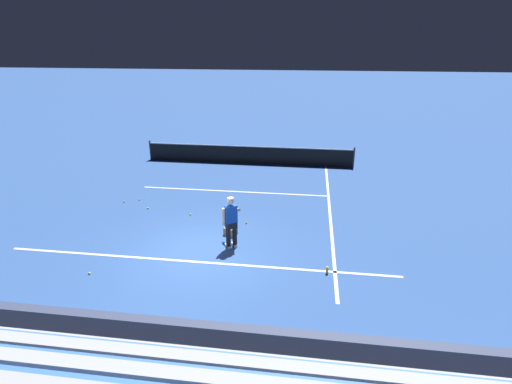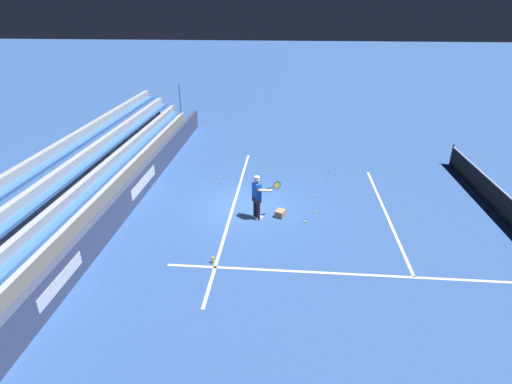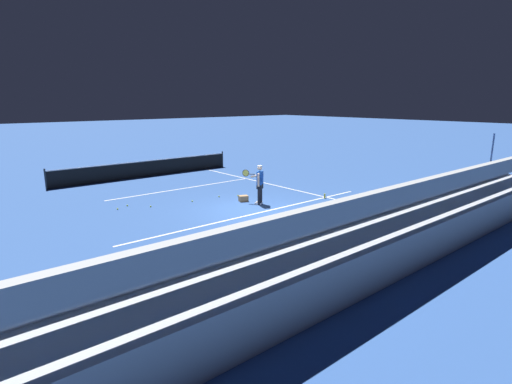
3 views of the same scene
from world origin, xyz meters
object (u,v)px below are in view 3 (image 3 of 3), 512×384
at_px(ball_box_cardboard, 243,198).
at_px(tennis_net, 147,168).
at_px(tennis_player, 259,184).
at_px(tennis_ball_far_right, 217,233).
at_px(tennis_ball_toward_net, 192,201).
at_px(tennis_ball_by_box, 238,196).
at_px(tennis_ball_stray_back, 219,196).
at_px(tennis_ball_far_left, 151,206).
at_px(tennis_ball_near_player, 127,205).
at_px(water_bottle, 325,196).
at_px(tennis_ball_on_baseline, 118,209).

relative_size(ball_box_cardboard, tennis_net, 0.04).
distance_m(tennis_player, tennis_net, 9.30).
height_order(ball_box_cardboard, tennis_ball_far_right, ball_box_cardboard).
height_order(tennis_player, tennis_ball_toward_net, tennis_player).
distance_m(tennis_ball_by_box, tennis_net, 7.56).
xyz_separation_m(tennis_ball_toward_net, tennis_ball_stray_back, (1.43, -0.04, 0.00)).
bearing_deg(tennis_ball_far_left, tennis_ball_far_right, -87.85).
relative_size(tennis_ball_near_player, water_bottle, 0.30).
xyz_separation_m(tennis_ball_stray_back, water_bottle, (3.61, -3.36, 0.08)).
bearing_deg(tennis_ball_far_right, tennis_net, 76.10).
bearing_deg(tennis_player, tennis_net, 95.44).
xyz_separation_m(tennis_player, tennis_ball_by_box, (0.19, 1.79, -0.86)).
bearing_deg(tennis_ball_toward_net, tennis_ball_far_left, 169.33).
relative_size(tennis_ball_far_right, tennis_net, 0.01).
bearing_deg(tennis_ball_near_player, tennis_player, -36.59).
bearing_deg(tennis_ball_by_box, tennis_ball_toward_net, 168.33).
height_order(tennis_player, ball_box_cardboard, tennis_player).
bearing_deg(tennis_net, ball_box_cardboard, -85.42).
bearing_deg(tennis_ball_toward_net, ball_box_cardboard, -37.13).
distance_m(tennis_ball_stray_back, tennis_ball_near_player, 4.14).
xyz_separation_m(tennis_player, ball_box_cardboard, (-0.21, 0.86, -0.76)).
relative_size(tennis_ball_near_player, tennis_net, 0.01).
height_order(tennis_ball_near_player, water_bottle, water_bottle).
bearing_deg(tennis_ball_by_box, tennis_ball_on_baseline, 166.00).
distance_m(ball_box_cardboard, tennis_ball_on_baseline, 5.39).
bearing_deg(tennis_ball_stray_back, tennis_ball_near_player, 163.32).
relative_size(ball_box_cardboard, tennis_ball_stray_back, 6.06).
distance_m(tennis_ball_far_left, tennis_net, 7.32).
height_order(ball_box_cardboard, tennis_ball_far_left, ball_box_cardboard).
distance_m(water_bottle, tennis_net, 11.12).
height_order(ball_box_cardboard, tennis_ball_stray_back, ball_box_cardboard).
bearing_deg(water_bottle, tennis_ball_far_left, 151.41).
height_order(tennis_ball_on_baseline, tennis_ball_stray_back, same).
relative_size(tennis_ball_by_box, tennis_ball_near_player, 1.00).
relative_size(tennis_ball_by_box, tennis_ball_toward_net, 1.00).
relative_size(tennis_player, tennis_ball_toward_net, 25.98).
distance_m(ball_box_cardboard, tennis_ball_far_right, 4.59).
xyz_separation_m(tennis_ball_far_right, tennis_ball_far_left, (-0.18, 4.72, 0.00)).
bearing_deg(tennis_ball_stray_back, tennis_player, -74.62).
bearing_deg(tennis_ball_stray_back, water_bottle, -42.97).
bearing_deg(tennis_ball_near_player, tennis_ball_by_box, -18.66).
height_order(tennis_ball_near_player, tennis_ball_far_left, same).
xyz_separation_m(tennis_ball_toward_net, water_bottle, (5.04, -3.40, 0.08)).
bearing_deg(ball_box_cardboard, tennis_net, 94.58).
relative_size(tennis_ball_toward_net, tennis_net, 0.01).
relative_size(water_bottle, tennis_net, 0.02).
bearing_deg(tennis_ball_toward_net, tennis_ball_by_box, -11.67).
xyz_separation_m(tennis_ball_by_box, tennis_ball_stray_back, (-0.80, 0.42, 0.00)).
xyz_separation_m(ball_box_cardboard, tennis_ball_far_left, (-3.67, 1.73, -0.10)).
relative_size(tennis_ball_by_box, tennis_ball_far_left, 1.00).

